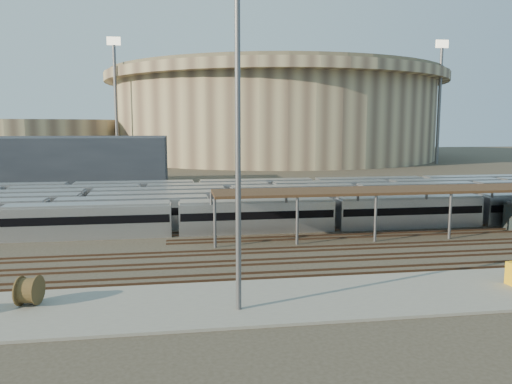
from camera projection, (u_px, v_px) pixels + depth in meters
name	position (u px, v px, depth m)	size (l,w,h in m)	color
ground	(294.00, 248.00, 50.85)	(420.00, 420.00, 0.00)	#383026
apron	(274.00, 300.00, 35.38)	(50.00, 9.00, 0.20)	gray
subway_trains	(244.00, 203.00, 68.29)	(127.57, 23.90, 3.60)	silver
inspection_shed	(473.00, 190.00, 57.44)	(60.30, 6.00, 5.30)	#5D5D62
empty_tracks	(307.00, 260.00, 45.94)	(170.00, 9.62, 0.18)	#4C3323
stadium	(275.00, 114.00, 189.51)	(124.00, 124.00, 32.50)	tan
secondary_arena	(33.00, 141.00, 168.06)	(56.00, 56.00, 14.00)	tan
service_building	(59.00, 162.00, 98.70)	(42.00, 20.00, 10.00)	#1E232D
floodlight_0	(116.00, 97.00, 151.20)	(4.00, 1.00, 38.40)	#5D5D62
floodlight_2	(440.00, 98.00, 156.63)	(4.00, 1.00, 38.40)	#5D5D62
floodlight_3	(181.00, 104.00, 203.20)	(4.00, 1.00, 38.40)	#5D5D62
cable_reel_west	(29.00, 290.00, 34.05)	(2.04, 2.04, 1.13)	brown
yard_light_pole	(238.00, 142.00, 31.91)	(0.81, 0.36, 22.10)	#5D5D62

